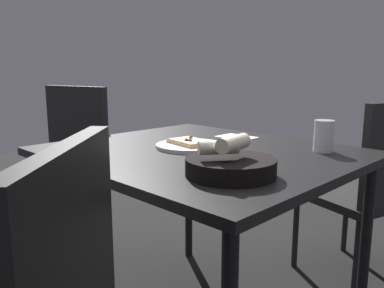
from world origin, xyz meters
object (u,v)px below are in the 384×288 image
Objects in this scene: bread_basket at (230,165)px; chair_far at (62,167)px; dining_table at (201,166)px; chair_near at (370,183)px; pizza_plate at (190,145)px; beer_glass at (324,138)px.

chair_far reaches higher than bread_basket.
dining_table is 4.16× the size of bread_basket.
chair_far is (0.87, 0.12, -0.14)m from dining_table.
chair_near is (-0.33, -0.82, -0.17)m from dining_table.
pizza_plate is 0.43m from bread_basket.
dining_table is 1.20× the size of chair_near.
chair_near is at bearing -111.88° from dining_table.
beer_glass is (-0.40, -0.29, 0.04)m from pizza_plate.
dining_table is at bearing -179.89° from pizza_plate.
chair_far is (1.20, 0.94, 0.03)m from chair_near.
beer_glass is 0.12× the size of chair_far.
pizza_plate is at bearing 64.56° from chair_near.
dining_table is at bearing 68.12° from chair_near.
chair_near is at bearing -142.03° from chair_far.
chair_far reaches higher than chair_near.
dining_table is at bearing 40.61° from beer_glass.
beer_glass is at bearing -139.39° from dining_table.
pizza_plate is 0.28× the size of chair_far.
bread_basket is 1.06m from chair_near.
chair_near reaches higher than beer_glass.
bread_basket reaches higher than beer_glass.
bread_basket is (-0.37, 0.21, 0.02)m from pizza_plate.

